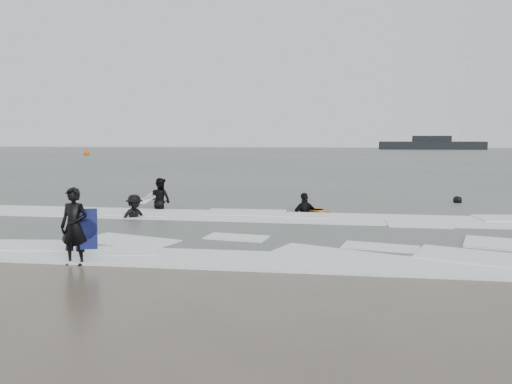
# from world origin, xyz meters

# --- Properties ---
(ground) EXTENTS (320.00, 320.00, 0.00)m
(ground) POSITION_xyz_m (0.00, 0.00, 0.00)
(ground) COLOR brown
(ground) RESTS_ON ground
(sea) EXTENTS (320.00, 320.00, 0.00)m
(sea) POSITION_xyz_m (0.00, 80.00, 0.06)
(sea) COLOR #47544C
(sea) RESTS_ON ground
(surfer_centre) EXTENTS (0.70, 0.48, 1.86)m
(surfer_centre) POSITION_xyz_m (-3.28, -1.50, 0.00)
(surfer_centre) COLOR black
(surfer_centre) RESTS_ON ground
(surfer_wading) EXTENTS (1.15, 1.05, 1.91)m
(surfer_wading) POSITION_xyz_m (-4.42, 7.46, 0.00)
(surfer_wading) COLOR black
(surfer_wading) RESTS_ON ground
(surfer_breaker) EXTENTS (1.26, 1.29, 1.78)m
(surfer_breaker) POSITION_xyz_m (-4.54, 5.01, 0.00)
(surfer_breaker) COLOR black
(surfer_breaker) RESTS_ON ground
(surfer_right_near) EXTENTS (1.24, 1.01, 1.98)m
(surfer_right_near) POSITION_xyz_m (1.56, 7.63, 0.00)
(surfer_right_near) COLOR black
(surfer_right_near) RESTS_ON ground
(surfer_right_far) EXTENTS (0.85, 0.68, 1.51)m
(surfer_right_far) POSITION_xyz_m (8.28, 11.61, 0.00)
(surfer_right_far) COLOR black
(surfer_right_far) RESTS_ON ground
(surf_foam) EXTENTS (30.03, 9.06, 0.09)m
(surf_foam) POSITION_xyz_m (0.00, 3.70, 0.04)
(surf_foam) COLOR white
(surf_foam) RESTS_ON ground
(bodyboards) EXTENTS (7.82, 9.87, 1.25)m
(bodyboards) POSITION_xyz_m (-1.91, 4.57, 0.50)
(bodyboards) COLOR #10164C
(bodyboards) RESTS_ON ground
(buoy) EXTENTS (1.00, 1.00, 1.65)m
(buoy) POSITION_xyz_m (-41.49, 71.25, 0.42)
(buoy) COLOR #E44D0A
(buoy) RESTS_ON ground
(vessel_horizon) EXTENTS (28.04, 5.01, 3.81)m
(vessel_horizon) POSITION_xyz_m (28.67, 132.35, 1.42)
(vessel_horizon) COLOR black
(vessel_horizon) RESTS_ON ground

